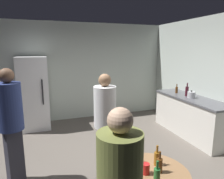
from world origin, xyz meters
TOP-DOWN VIEW (x-y plane):
  - ground_plane at (0.00, 0.00)m, footprint 5.20×5.20m
  - wall_back at (0.00, 2.63)m, footprint 5.32×0.06m
  - refrigerator at (-1.13, 2.20)m, footprint 0.70×0.68m
  - kitchen_counter at (2.28, 0.56)m, footprint 0.64×2.01m
  - kettle at (2.23, 0.52)m, footprint 0.24×0.17m
  - wine_bottle_on_counter at (2.26, 0.72)m, footprint 0.08×0.08m
  - beer_bottle_on_counter at (2.25, 1.07)m, footprint 0.06×0.06m
  - beer_bottle_amber at (0.20, -1.34)m, footprint 0.06×0.06m
  - beer_bottle_brown at (0.15, -1.47)m, footprint 0.06×0.06m
  - beer_bottle_green at (0.04, -1.61)m, footprint 0.06×0.06m
  - beer_bottle_clear at (-0.01, -1.21)m, footprint 0.06×0.06m
  - plastic_cup_red at (0.01, -1.44)m, footprint 0.08×0.08m
  - person_in_navy_shirt at (-1.38, -0.03)m, footprint 0.46×0.46m
  - person_in_white_shirt at (-0.04, -0.24)m, footprint 0.42×0.42m

SIDE VIEW (x-z plane):
  - ground_plane at x=0.00m, z-range -0.10..0.00m
  - kitchen_counter at x=2.28m, z-range 0.00..0.90m
  - plastic_cup_red at x=0.01m, z-range 0.73..0.85m
  - beer_bottle_amber at x=0.20m, z-range 0.70..0.93m
  - beer_bottle_brown at x=0.15m, z-range 0.70..0.93m
  - beer_bottle_green at x=0.04m, z-range 0.70..0.93m
  - beer_bottle_clear at x=-0.01m, z-range 0.70..0.93m
  - refrigerator at x=-1.13m, z-range 0.00..1.80m
  - person_in_white_shirt at x=-0.04m, z-range 0.14..1.76m
  - kettle at x=2.23m, z-range 0.88..1.06m
  - beer_bottle_on_counter at x=2.25m, z-range 0.87..1.10m
  - person_in_navy_shirt at x=-1.38m, z-range 0.15..1.88m
  - wine_bottle_on_counter at x=2.26m, z-range 0.86..1.17m
  - wall_back at x=0.00m, z-range 0.00..2.70m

